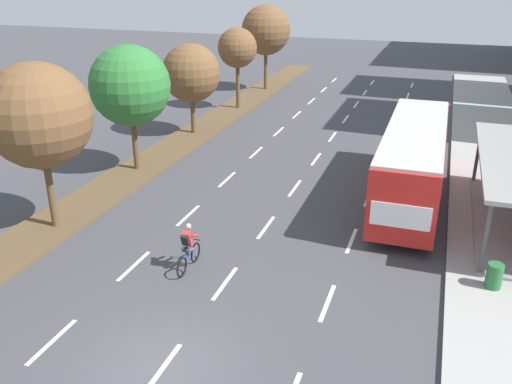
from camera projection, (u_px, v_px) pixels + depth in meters
name	position (u px, v px, depth m)	size (l,w,h in m)	color
ground_plane	(162.00, 369.00, 14.34)	(140.00, 140.00, 0.00)	#424247
median_strip	(196.00, 133.00, 34.25)	(2.60, 52.00, 0.12)	brown
sidewalk_right	(495.00, 164.00, 28.96)	(4.50, 52.00, 0.15)	#9E9E99
lane_divider_left	(256.00, 152.00, 30.89)	(0.14, 46.57, 0.01)	white
lane_divider_center	(316.00, 159.00, 29.84)	(0.14, 46.57, 0.01)	white
lane_divider_right	(380.00, 166.00, 28.78)	(0.14, 46.57, 0.01)	white
bus	(413.00, 156.00, 23.97)	(2.54, 11.29, 3.37)	red
cyclist	(188.00, 249.00, 18.80)	(0.46, 1.82, 1.71)	black
median_tree_second	(39.00, 116.00, 20.27)	(4.02, 4.02, 6.56)	brown
median_tree_third	(130.00, 86.00, 26.50)	(3.97, 3.97, 6.29)	brown
median_tree_fourth	(191.00, 73.00, 32.78)	(3.53, 3.53, 5.48)	brown
median_tree_fifth	(237.00, 48.00, 38.49)	(2.81, 2.81, 5.72)	brown
median_tree_farthest	(266.00, 30.00, 44.37)	(4.01, 4.01, 6.82)	brown
trash_bin	(494.00, 276.00, 17.57)	(0.52, 0.52, 0.85)	#286B38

